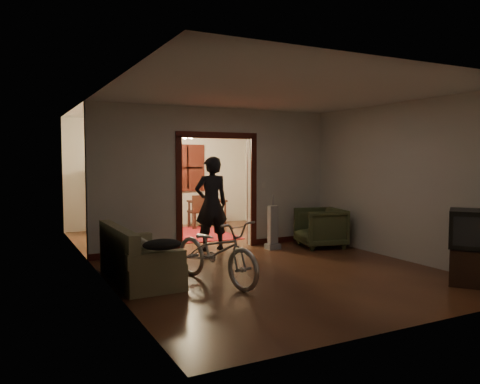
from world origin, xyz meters
TOP-DOWN VIEW (x-y plane):
  - floor at (0.00, 0.00)m, footprint 5.00×8.50m
  - ceiling at (0.00, 0.00)m, footprint 5.00×8.50m
  - wall_back at (0.00, 4.25)m, footprint 5.00×0.02m
  - wall_left at (-2.50, 0.00)m, footprint 0.02×8.50m
  - wall_right at (2.50, 0.00)m, footprint 0.02×8.50m
  - partition_wall at (0.00, 0.75)m, footprint 5.00×0.14m
  - door_casing at (0.00, 0.75)m, footprint 1.74×0.20m
  - far_window at (0.70, 4.21)m, footprint 0.98×0.06m
  - chandelier at (0.00, 2.50)m, footprint 0.24×0.24m
  - light_switch at (1.05, 0.68)m, footprint 0.08×0.01m
  - sofa at (-2.03, -1.03)m, footprint 0.84×1.79m
  - rolled_paper at (-1.93, -0.73)m, footprint 0.11×0.86m
  - jacket at (-1.98, -1.94)m, footprint 0.52×0.39m
  - bicycle at (-1.09, -1.67)m, footprint 1.07×1.87m
  - armchair at (1.93, -0.12)m, footprint 1.05×1.03m
  - tv_stand at (2.11, -3.39)m, footprint 0.77×0.76m
  - crt_tv at (2.11, -3.39)m, footprint 0.83×0.82m
  - vacuum at (0.96, 0.15)m, footprint 0.30×0.26m
  - person at (-0.18, 0.58)m, footprint 0.69×0.46m
  - oriental_rug at (0.18, 2.60)m, footprint 1.85×2.37m
  - locker at (-1.18, 3.82)m, footprint 0.86×0.49m
  - globe at (-1.18, 3.82)m, footprint 0.26×0.26m
  - desk at (0.97, 3.50)m, footprint 0.96×0.56m
  - desk_chair at (0.65, 3.44)m, footprint 0.46×0.46m

SIDE VIEW (x-z plane):
  - floor at x=0.00m, z-range -0.01..0.01m
  - oriental_rug at x=0.18m, z-range 0.00..0.02m
  - tv_stand at x=2.11m, z-range 0.00..0.52m
  - desk at x=0.97m, z-range 0.00..0.70m
  - armchair at x=1.93m, z-range 0.00..0.80m
  - sofa at x=-2.03m, z-range 0.00..0.82m
  - desk_chair at x=0.65m, z-range 0.00..0.87m
  - vacuum at x=0.96m, z-range 0.00..0.87m
  - bicycle at x=-1.09m, z-range 0.00..0.93m
  - rolled_paper at x=-1.93m, z-range 0.48..0.58m
  - jacket at x=-1.98m, z-range 0.60..0.76m
  - crt_tv at x=2.11m, z-range 0.54..1.07m
  - locker at x=-1.18m, z-range 0.00..1.69m
  - person at x=-0.18m, z-range 0.00..1.84m
  - door_casing at x=0.00m, z-range -0.06..2.26m
  - light_switch at x=1.05m, z-range 1.19..1.31m
  - wall_back at x=0.00m, z-range 0.00..2.80m
  - wall_left at x=-2.50m, z-range 0.00..2.80m
  - wall_right at x=2.50m, z-range 0.00..2.80m
  - partition_wall at x=0.00m, z-range 0.00..2.80m
  - far_window at x=0.70m, z-range 0.91..2.19m
  - globe at x=-1.18m, z-range 1.81..2.07m
  - chandelier at x=0.00m, z-range 2.23..2.47m
  - ceiling at x=0.00m, z-range 2.79..2.80m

